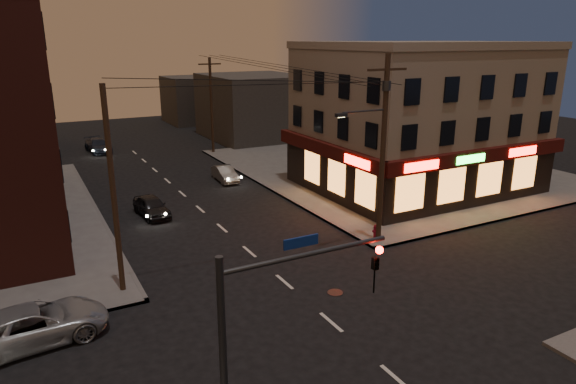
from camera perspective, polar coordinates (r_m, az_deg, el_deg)
ground at (r=21.14m, az=4.81°, el=-14.22°), size 120.00×120.00×0.00m
sidewalk_ne at (r=45.46m, az=10.98°, el=2.68°), size 24.00×28.00×0.15m
pizza_building at (r=38.98m, az=14.17°, el=8.08°), size 15.85×12.85×10.50m
bg_building_ne_a at (r=58.77m, az=-3.79°, el=9.47°), size 10.00×12.00×7.00m
bg_building_ne_b at (r=71.09m, az=-10.03°, el=10.10°), size 8.00×8.00×6.00m
utility_pole_main at (r=27.26m, az=10.37°, el=5.68°), size 4.20×0.44×10.00m
utility_pole_far at (r=50.43m, az=-8.50°, el=9.45°), size 0.26×0.26×9.00m
utility_pole_west at (r=22.73m, az=-18.85°, el=-0.03°), size 0.24×0.24×9.00m
traffic_signal at (r=12.46m, az=-2.65°, el=-15.75°), size 4.49×0.32×6.47m
suv_cross at (r=21.64m, az=-26.38°, el=-13.07°), size 5.46×2.96×1.45m
sedan_near at (r=33.63m, az=-14.93°, el=-1.54°), size 1.88×3.91×1.29m
sedan_mid at (r=40.85m, az=-7.02°, el=2.03°), size 1.45×3.67×1.19m
sedan_far at (r=54.36m, az=-20.35°, el=4.84°), size 2.31×4.70×1.32m
fire_hydrant at (r=28.86m, az=9.72°, el=-4.32°), size 0.38×0.38×0.85m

